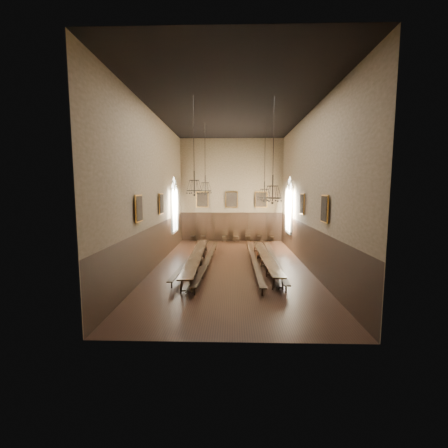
{
  "coord_description": "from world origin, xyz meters",
  "views": [
    {
      "loc": [
        0.06,
        -17.58,
        4.61
      ],
      "look_at": [
        -0.46,
        1.5,
        2.38
      ],
      "focal_mm": 24.0,
      "sensor_mm": 36.0,
      "label": 1
    }
  ],
  "objects_px": {
    "chair_5": "(248,238)",
    "chandelier_back_left": "(205,186)",
    "bench_right_inner": "(254,262)",
    "bench_left_inner": "(208,261)",
    "table_right": "(265,261)",
    "chair_1": "(203,238)",
    "chandelier_front_right": "(273,192)",
    "bench_right_outer": "(274,261)",
    "chandelier_front_left": "(194,184)",
    "chair_6": "(260,238)",
    "chair_3": "(225,238)",
    "table_left": "(197,261)",
    "bench_left_outer": "(190,261)",
    "chair_0": "(193,238)",
    "chair_7": "(272,239)",
    "chandelier_back_right": "(264,193)",
    "chair_4": "(236,238)"
  },
  "relations": [
    {
      "from": "chair_1",
      "to": "chair_6",
      "type": "xyz_separation_m",
      "value": [
        4.99,
        -0.01,
        0.01
      ]
    },
    {
      "from": "chandelier_front_left",
      "to": "bench_right_inner",
      "type": "bearing_deg",
      "value": 41.86
    },
    {
      "from": "table_right",
      "to": "bench_right_inner",
      "type": "distance_m",
      "value": 0.68
    },
    {
      "from": "bench_left_inner",
      "to": "chandelier_front_left",
      "type": "xyz_separation_m",
      "value": [
        -0.39,
        -2.86,
        4.57
      ]
    },
    {
      "from": "bench_left_outer",
      "to": "chandelier_front_left",
      "type": "bearing_deg",
      "value": -76.86
    },
    {
      "from": "bench_right_inner",
      "to": "chandelier_back_left",
      "type": "bearing_deg",
      "value": 135.42
    },
    {
      "from": "chair_5",
      "to": "chandelier_back_left",
      "type": "relative_size",
      "value": 0.22
    },
    {
      "from": "chair_1",
      "to": "chandelier_front_right",
      "type": "height_order",
      "value": "chandelier_front_right"
    },
    {
      "from": "bench_left_outer",
      "to": "bench_right_outer",
      "type": "distance_m",
      "value": 5.13
    },
    {
      "from": "chandelier_front_right",
      "to": "table_left",
      "type": "bearing_deg",
      "value": 147.88
    },
    {
      "from": "bench_right_inner",
      "to": "bench_right_outer",
      "type": "height_order",
      "value": "bench_right_inner"
    },
    {
      "from": "chair_0",
      "to": "chair_5",
      "type": "height_order",
      "value": "chair_5"
    },
    {
      "from": "chair_1",
      "to": "chandelier_back_left",
      "type": "relative_size",
      "value": 0.21
    },
    {
      "from": "table_left",
      "to": "table_right",
      "type": "xyz_separation_m",
      "value": [
        4.09,
        0.18,
        -0.03
      ]
    },
    {
      "from": "chair_3",
      "to": "chandelier_front_right",
      "type": "relative_size",
      "value": 0.2
    },
    {
      "from": "bench_right_outer",
      "to": "chandelier_front_left",
      "type": "height_order",
      "value": "chandelier_front_left"
    },
    {
      "from": "chair_6",
      "to": "chandelier_front_right",
      "type": "height_order",
      "value": "chandelier_front_right"
    },
    {
      "from": "chair_6",
      "to": "chair_1",
      "type": "bearing_deg",
      "value": -176.42
    },
    {
      "from": "bench_right_inner",
      "to": "chandelier_front_left",
      "type": "xyz_separation_m",
      "value": [
        -3.16,
        -2.83,
        4.57
      ]
    },
    {
      "from": "chair_3",
      "to": "table_right",
      "type": "bearing_deg",
      "value": -74.35
    },
    {
      "from": "chair_3",
      "to": "table_left",
      "type": "bearing_deg",
      "value": -100.81
    },
    {
      "from": "chair_3",
      "to": "chair_5",
      "type": "distance_m",
      "value": 2.09
    },
    {
      "from": "bench_left_outer",
      "to": "chair_0",
      "type": "relative_size",
      "value": 9.98
    },
    {
      "from": "table_right",
      "to": "bench_left_inner",
      "type": "xyz_separation_m",
      "value": [
        -3.45,
        -0.03,
        -0.05
      ]
    },
    {
      "from": "bench_right_inner",
      "to": "chandelier_front_right",
      "type": "xyz_separation_m",
      "value": [
        0.66,
        -2.68,
        4.19
      ]
    },
    {
      "from": "bench_left_inner",
      "to": "chair_5",
      "type": "distance_m",
      "value": 9.16
    },
    {
      "from": "chair_5",
      "to": "bench_right_inner",
      "type": "bearing_deg",
      "value": -93.74
    },
    {
      "from": "table_right",
      "to": "bench_left_outer",
      "type": "relative_size",
      "value": 0.98
    },
    {
      "from": "chair_6",
      "to": "chandelier_front_left",
      "type": "xyz_separation_m",
      "value": [
        -4.28,
        -11.55,
        4.57
      ]
    },
    {
      "from": "bench_right_outer",
      "to": "chandelier_front_right",
      "type": "xyz_separation_m",
      "value": [
        -0.56,
        -3.02,
        4.19
      ]
    },
    {
      "from": "chandelier_back_left",
      "to": "chandelier_back_right",
      "type": "height_order",
      "value": "same"
    },
    {
      "from": "bench_left_inner",
      "to": "chair_1",
      "type": "distance_m",
      "value": 8.78
    },
    {
      "from": "table_right",
      "to": "chair_5",
      "type": "xyz_separation_m",
      "value": [
        -0.58,
        8.67,
        -0.05
      ]
    },
    {
      "from": "bench_right_inner",
      "to": "table_right",
      "type": "bearing_deg",
      "value": 4.69
    },
    {
      "from": "chandelier_front_right",
      "to": "chair_1",
      "type": "bearing_deg",
      "value": 111.69
    },
    {
      "from": "bench_left_inner",
      "to": "chair_5",
      "type": "height_order",
      "value": "chair_5"
    },
    {
      "from": "chair_3",
      "to": "chair_6",
      "type": "bearing_deg",
      "value": -0.17
    },
    {
      "from": "chair_7",
      "to": "chandelier_front_right",
      "type": "height_order",
      "value": "chandelier_front_right"
    },
    {
      "from": "chair_3",
      "to": "chair_7",
      "type": "xyz_separation_m",
      "value": [
        4.14,
        -0.01,
        -0.04
      ]
    },
    {
      "from": "table_left",
      "to": "bench_left_inner",
      "type": "relative_size",
      "value": 0.95
    },
    {
      "from": "chair_1",
      "to": "bench_right_outer",
      "type": "bearing_deg",
      "value": -53.99
    },
    {
      "from": "chandelier_back_right",
      "to": "chair_1",
      "type": "bearing_deg",
      "value": 125.83
    },
    {
      "from": "chandelier_front_left",
      "to": "chandelier_front_right",
      "type": "relative_size",
      "value": 0.92
    },
    {
      "from": "chair_4",
      "to": "bench_right_outer",
      "type": "bearing_deg",
      "value": -79.26
    },
    {
      "from": "table_right",
      "to": "chair_5",
      "type": "height_order",
      "value": "chair_5"
    },
    {
      "from": "bench_left_outer",
      "to": "chandelier_back_right",
      "type": "height_order",
      "value": "chandelier_back_right"
    },
    {
      "from": "bench_left_inner",
      "to": "chandelier_front_right",
      "type": "height_order",
      "value": "chandelier_front_right"
    },
    {
      "from": "chair_6",
      "to": "chair_4",
      "type": "bearing_deg",
      "value": -172.98
    },
    {
      "from": "chair_0",
      "to": "chandelier_front_right",
      "type": "xyz_separation_m",
      "value": [
        5.46,
        -11.4,
        4.2
      ]
    },
    {
      "from": "bench_right_outer",
      "to": "bench_left_inner",
      "type": "bearing_deg",
      "value": -175.47
    }
  ]
}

